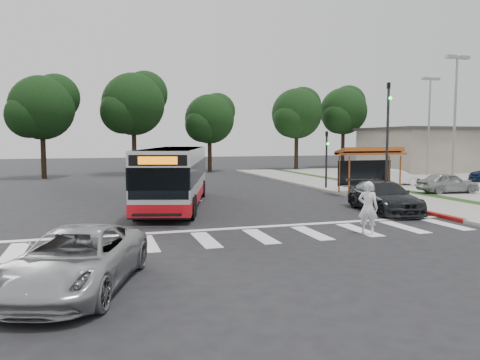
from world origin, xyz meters
name	(u,v)px	position (x,y,z in m)	size (l,w,h in m)	color
ground	(224,215)	(0.00, 0.00, 0.00)	(140.00, 140.00, 0.00)	black
sidewalk_east	(348,189)	(11.00, 8.00, 0.06)	(4.00, 40.00, 0.12)	gray
curb_east	(321,189)	(9.00, 8.00, 0.07)	(0.30, 40.00, 0.15)	#9E9991
curb_east_red	(418,211)	(9.00, -2.00, 0.08)	(0.32, 6.00, 0.15)	maroon
parking_lot	(467,182)	(23.00, 10.00, 0.05)	(18.00, 36.00, 0.10)	gray
commercial_building	(437,151)	(30.00, 22.00, 2.20)	(14.00, 10.00, 4.40)	#A29688
building_roof_cap	(438,129)	(30.00, 22.00, 4.55)	(14.60, 10.60, 0.30)	#383330
crosswalk_ladder	(261,236)	(0.00, -5.00, 0.01)	(18.00, 2.60, 0.01)	silver
bus_shelter	(369,157)	(10.80, 5.10, 2.35)	(4.20, 1.60, 2.86)	#994719
traffic_signal_ne_tall	(388,131)	(9.60, 1.49, 3.88)	(0.18, 0.37, 6.50)	black
traffic_signal_ne_short	(327,153)	(9.60, 8.49, 2.48)	(0.18, 0.37, 4.00)	black
lot_light_front	(455,103)	(18.00, 6.00, 5.91)	(1.90, 0.35, 9.01)	gray
lot_light_mid	(429,113)	(24.00, 16.00, 5.91)	(1.90, 0.35, 9.01)	gray
tree_ne_a	(297,113)	(16.08, 28.06, 6.39)	(6.16, 5.74, 9.30)	black
tree_ne_b	(344,110)	(23.08, 30.06, 6.92)	(6.16, 5.74, 10.02)	black
tree_north_a	(134,103)	(-1.92, 26.07, 6.92)	(6.60, 6.15, 10.17)	black
tree_north_b	(210,118)	(6.07, 28.06, 5.66)	(5.72, 5.33, 8.43)	black
tree_north_c	(43,107)	(-9.92, 24.06, 6.29)	(6.16, 5.74, 9.30)	black
transit_bus	(175,177)	(-1.64, 3.61, 1.49)	(2.51, 11.57, 2.99)	silver
pedestrian	(368,208)	(3.87, -5.77, 0.97)	(0.71, 0.47, 1.94)	white
dark_sedan	(384,197)	(7.50, -1.41, 0.73)	(2.05, 5.04, 1.46)	black
silver_suv_south	(76,259)	(-6.04, -9.31, 0.70)	(2.33, 5.06, 1.41)	#9C9DA0
parked_car_0	(448,183)	(15.50, 3.56, 0.74)	(1.51, 3.76, 1.28)	#939698
parked_car_1	(396,177)	(15.50, 8.87, 0.68)	(1.22, 3.50, 1.15)	white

